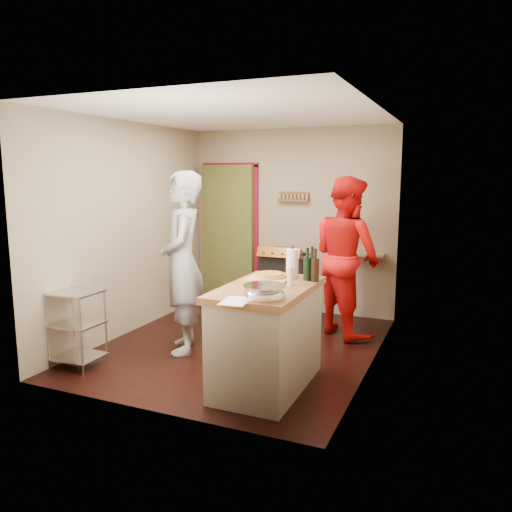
# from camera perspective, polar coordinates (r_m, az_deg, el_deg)

# --- Properties ---
(floor) EXTENTS (3.50, 3.50, 0.00)m
(floor) POSITION_cam_1_polar(r_m,az_deg,el_deg) (5.86, -1.89, -10.22)
(floor) COLOR black
(floor) RESTS_ON ground
(back_wall) EXTENTS (3.00, 0.44, 2.60)m
(back_wall) POSITION_cam_1_polar(r_m,az_deg,el_deg) (7.46, -0.58, 2.92)
(back_wall) COLOR tan
(back_wall) RESTS_ON ground
(left_wall) EXTENTS (0.04, 3.50, 2.60)m
(left_wall) POSITION_cam_1_polar(r_m,az_deg,el_deg) (6.35, -14.33, 3.05)
(left_wall) COLOR tan
(left_wall) RESTS_ON ground
(right_wall) EXTENTS (0.04, 3.50, 2.60)m
(right_wall) POSITION_cam_1_polar(r_m,az_deg,el_deg) (5.12, 13.43, 1.65)
(right_wall) COLOR tan
(right_wall) RESTS_ON ground
(ceiling) EXTENTS (3.00, 3.50, 0.02)m
(ceiling) POSITION_cam_1_polar(r_m,az_deg,el_deg) (5.57, -2.04, 16.01)
(ceiling) COLOR white
(ceiling) RESTS_ON back_wall
(stove) EXTENTS (0.60, 0.63, 1.00)m
(stove) POSITION_cam_1_polar(r_m,az_deg,el_deg) (6.99, 3.41, -3.20)
(stove) COLOR black
(stove) RESTS_ON ground
(wire_shelving) EXTENTS (0.48, 0.40, 0.80)m
(wire_shelving) POSITION_cam_1_polar(r_m,az_deg,el_deg) (5.47, -19.81, -7.39)
(wire_shelving) COLOR silver
(wire_shelving) RESTS_ON ground
(island) EXTENTS (0.75, 1.41, 1.27)m
(island) POSITION_cam_1_polar(r_m,az_deg,el_deg) (4.65, 1.34, -8.93)
(island) COLOR #B9AE9D
(island) RESTS_ON ground
(person_stripe) EXTENTS (0.78, 0.87, 2.00)m
(person_stripe) POSITION_cam_1_polar(r_m,az_deg,el_deg) (5.54, -8.41, -0.78)
(person_stripe) COLOR silver
(person_stripe) RESTS_ON ground
(person_red) EXTENTS (1.20, 1.17, 1.94)m
(person_red) POSITION_cam_1_polar(r_m,az_deg,el_deg) (6.19, 10.29, -0.04)
(person_red) COLOR red
(person_red) RESTS_ON ground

